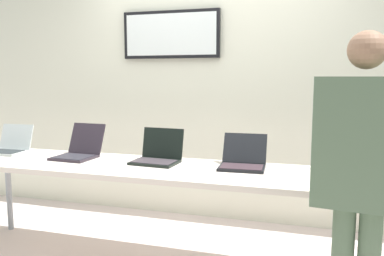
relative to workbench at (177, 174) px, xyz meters
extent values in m
cube|color=silver|center=(0.00, 1.13, 0.58)|extent=(8.00, 0.06, 2.60)
cube|color=black|center=(-0.42, 1.08, 1.12)|extent=(0.99, 0.05, 0.46)
cube|color=white|center=(-0.42, 1.06, 1.12)|extent=(0.93, 0.02, 0.40)
cube|color=beige|center=(0.00, 0.00, 0.03)|extent=(3.68, 0.70, 0.04)
cylinder|color=#8E949E|center=(-1.74, 0.25, -0.36)|extent=(0.05, 0.05, 0.72)
cube|color=#ADB6B5|center=(-1.60, 0.08, 0.06)|extent=(0.32, 0.24, 0.02)
cube|color=#282D2F|center=(-1.60, 0.07, 0.07)|extent=(0.29, 0.19, 0.00)
cube|color=#ADB6B5|center=(-1.61, 0.23, 0.17)|extent=(0.32, 0.10, 0.22)
cube|color=black|center=(-1.61, 0.24, 0.17)|extent=(0.29, 0.08, 0.19)
cube|color=#282129|center=(-0.90, 0.06, 0.06)|extent=(0.33, 0.29, 0.02)
cube|color=#29282F|center=(-0.90, 0.04, 0.07)|extent=(0.30, 0.24, 0.00)
cube|color=#282129|center=(-0.89, 0.24, 0.19)|extent=(0.32, 0.13, 0.25)
cube|color=navy|center=(-0.89, 0.24, 0.19)|extent=(0.29, 0.11, 0.22)
cube|color=black|center=(-0.21, 0.08, 0.06)|extent=(0.36, 0.27, 0.02)
cube|color=#342E33|center=(-0.21, 0.07, 0.07)|extent=(0.33, 0.22, 0.00)
cube|color=black|center=(-0.20, 0.22, 0.18)|extent=(0.35, 0.09, 0.24)
cube|color=silver|center=(-0.20, 0.23, 0.18)|extent=(0.32, 0.07, 0.21)
cube|color=black|center=(0.46, 0.09, 0.06)|extent=(0.34, 0.25, 0.02)
cube|color=#34262C|center=(0.46, 0.08, 0.07)|extent=(0.31, 0.20, 0.00)
cube|color=black|center=(0.45, 0.27, 0.17)|extent=(0.33, 0.14, 0.21)
cube|color=#30622F|center=(0.45, 0.27, 0.17)|extent=(0.30, 0.12, 0.18)
cube|color=black|center=(1.17, 0.08, 0.06)|extent=(0.34, 0.24, 0.02)
cube|color=#352933|center=(1.17, 0.07, 0.07)|extent=(0.31, 0.19, 0.00)
cube|color=black|center=(1.17, 0.23, 0.17)|extent=(0.34, 0.10, 0.22)
cube|color=#215839|center=(1.17, 0.24, 0.17)|extent=(0.31, 0.08, 0.19)
cube|color=#52674F|center=(1.16, -0.63, 0.39)|extent=(0.47, 0.32, 0.63)
sphere|color=#936A51|center=(1.16, -0.63, 0.83)|extent=(0.18, 0.18, 0.18)
cylinder|color=#52674F|center=(1.04, -0.32, 0.13)|extent=(0.11, 0.33, 0.07)
camera|label=1|loc=(0.90, -2.66, 0.71)|focal=36.71mm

